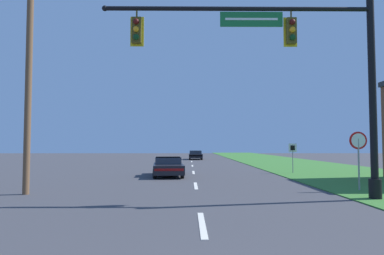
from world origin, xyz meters
TOP-DOWN VIEW (x-y plane):
  - grass_verge_right at (10.50, 30.00)m, footprint 10.00×110.00m
  - road_center_line at (0.00, 22.00)m, footprint 0.16×34.80m
  - signal_mast at (3.90, 9.80)m, footprint 10.16×0.47m
  - car_ahead at (-1.66, 19.32)m, footprint 2.21×4.79m
  - far_car at (0.58, 44.45)m, footprint 1.82×4.42m
  - stop_sign at (6.97, 12.09)m, footprint 0.76×0.07m
  - route_sign_post at (6.93, 21.32)m, footprint 0.55×0.06m
  - utility_pole_near at (-6.84, 11.23)m, footprint 1.80×0.26m

SIDE VIEW (x-z plane):
  - road_center_line at x=0.00m, z-range 0.00..0.01m
  - grass_verge_right at x=10.50m, z-range 0.00..0.04m
  - far_car at x=0.58m, z-range 0.01..1.20m
  - car_ahead at x=-1.66m, z-range 0.01..1.20m
  - route_sign_post at x=6.93m, z-range 0.51..2.54m
  - stop_sign at x=6.97m, z-range 0.61..3.12m
  - signal_mast at x=3.90m, z-range 0.91..8.74m
  - utility_pole_near at x=-6.84m, z-range 0.16..10.81m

